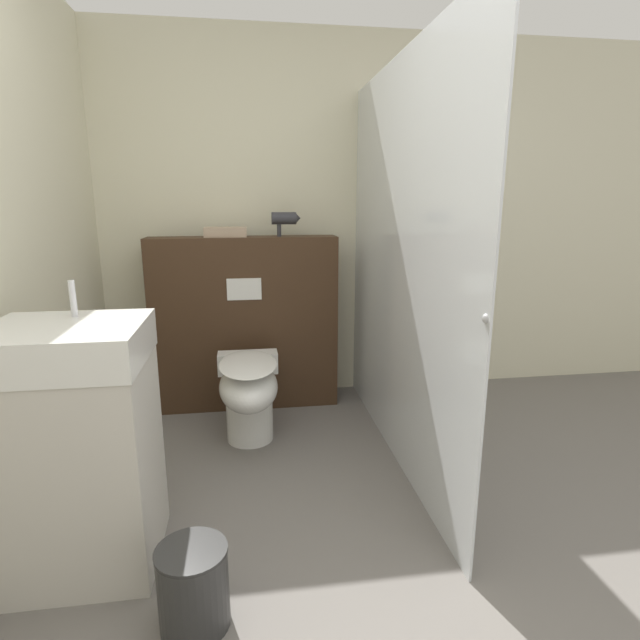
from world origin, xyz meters
TOP-DOWN VIEW (x-y plane):
  - wall_back at (0.00, 2.30)m, footprint 8.00×0.06m
  - partition_panel at (-0.44, 2.06)m, footprint 1.23×0.24m
  - shower_glass at (0.36, 1.25)m, footprint 0.04×2.04m
  - toilet at (-0.43, 1.47)m, footprint 0.37×0.64m
  - sink_vanity at (-1.08, 0.57)m, footprint 0.55×0.50m
  - hair_drier at (-0.16, 2.05)m, footprint 0.19×0.08m
  - folded_towel at (-0.55, 2.07)m, footprint 0.27×0.16m
  - waste_bin at (-0.64, 0.18)m, footprint 0.24×0.24m

SIDE VIEW (x-z plane):
  - waste_bin at x=-0.64m, z-range 0.00..0.29m
  - toilet at x=-0.43m, z-range 0.06..0.57m
  - sink_vanity at x=-1.08m, z-range -0.07..1.04m
  - partition_panel at x=-0.44m, z-range 0.00..1.16m
  - shower_glass at x=0.36m, z-range 0.00..2.10m
  - folded_towel at x=-0.55m, z-range 1.16..1.22m
  - wall_back at x=0.00m, z-range 0.00..2.50m
  - hair_drier at x=-0.16m, z-range 1.20..1.35m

